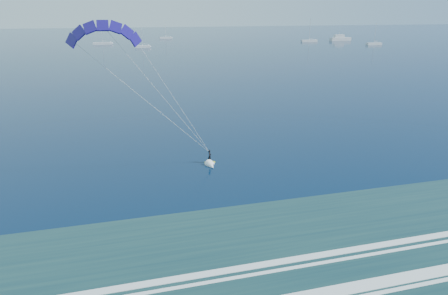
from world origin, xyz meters
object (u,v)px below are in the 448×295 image
Objects in this scene: motor_yacht at (340,38)px; sailboat_3 at (142,46)px; sailboat_5 at (309,41)px; sailboat_6 at (374,44)px; kitesurfer_rig at (160,94)px; sailboat_2 at (102,43)px; sailboat_4 at (166,38)px.

motor_yacht is 122.00m from sailboat_3.
sailboat_5 is 1.14× the size of sailboat_6.
sailboat_5 reaches higher than motor_yacht.
kitesurfer_rig is at bearing -131.16° from sailboat_6.
sailboat_2 reaches higher than sailboat_4.
sailboat_5 is 37.79m from sailboat_6.
sailboat_2 is 147.09m from sailboat_6.
sailboat_5 is (107.36, 179.31, -8.49)m from kitesurfer_rig.
sailboat_6 is (141.30, -40.86, -0.01)m from sailboat_2.
sailboat_3 is 0.88× the size of sailboat_6.
motor_yacht is at bearing 9.31° from sailboat_5.
motor_yacht is at bearing 54.62° from kitesurfer_rig.
sailboat_6 reaches higher than motor_yacht.
kitesurfer_rig is 209.17m from sailboat_5.
kitesurfer_rig is 1.38× the size of motor_yacht.
sailboat_6 is at bearing -51.44° from sailboat_5.
sailboat_3 is 0.94× the size of sailboat_4.
sailboat_3 is 122.58m from sailboat_6.
sailboat_4 is at bearing 148.49° from sailboat_5.
kitesurfer_rig is 1.35× the size of sailboat_2.
kitesurfer_rig is 1.36× the size of sailboat_5.
sailboat_3 is (19.67, -25.64, -0.02)m from sailboat_2.
sailboat_2 is (-140.32, 7.60, -0.73)m from motor_yacht.
kitesurfer_rig reaches higher than sailboat_2.
kitesurfer_rig is 165.46m from sailboat_3.
motor_yacht is 140.53m from sailboat_2.
sailboat_5 is (-22.58, -3.70, -0.73)m from motor_yacht.
sailboat_6 is at bearing -16.13° from sailboat_2.
sailboat_3 is 0.77× the size of sailboat_5.
sailboat_2 is at bearing -136.61° from sailboat_4.
sailboat_4 is (-101.26, 44.52, -0.74)m from motor_yacht.
sailboat_4 is (19.40, 62.56, 0.00)m from sailboat_3.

